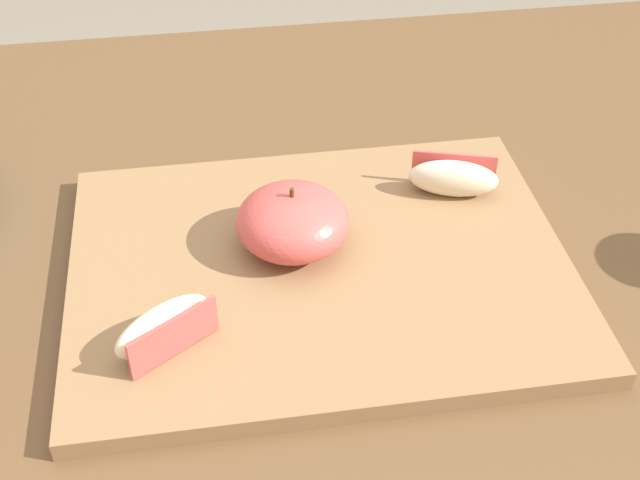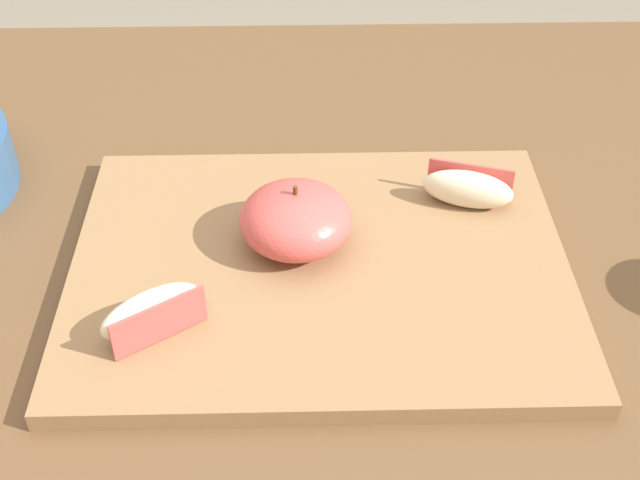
{
  "view_description": "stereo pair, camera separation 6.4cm",
  "coord_description": "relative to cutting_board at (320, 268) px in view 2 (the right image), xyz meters",
  "views": [
    {
      "loc": [
        -0.01,
        -0.5,
        1.21
      ],
      "look_at": [
        0.06,
        -0.02,
        0.8
      ],
      "focal_mm": 47.82,
      "sensor_mm": 36.0,
      "label": 1
    },
    {
      "loc": [
        0.05,
        -0.51,
        1.21
      ],
      "look_at": [
        0.06,
        -0.02,
        0.8
      ],
      "focal_mm": 47.82,
      "sensor_mm": 36.0,
      "label": 2
    }
  ],
  "objects": [
    {
      "name": "dining_table",
      "position": [
        -0.06,
        0.02,
        -0.13
      ],
      "size": [
        1.13,
        0.83,
        0.77
      ],
      "color": "brown",
      "rests_on": "ground_plane"
    },
    {
      "name": "cutting_board",
      "position": [
        0.0,
        0.0,
        0.0
      ],
      "size": [
        0.38,
        0.29,
        0.02
      ],
      "color": "olive",
      "rests_on": "dining_table"
    },
    {
      "name": "apple_half_skin_up",
      "position": [
        -0.02,
        0.02,
        0.03
      ],
      "size": [
        0.09,
        0.09,
        0.05
      ],
      "color": "#D14C47",
      "rests_on": "cutting_board"
    },
    {
      "name": "apple_wedge_near_knife",
      "position": [
        0.12,
        0.07,
        0.02
      ],
      "size": [
        0.08,
        0.05,
        0.03
      ],
      "color": "beige",
      "rests_on": "cutting_board"
    },
    {
      "name": "apple_wedge_front",
      "position": [
        -0.12,
        -0.07,
        0.02
      ],
      "size": [
        0.07,
        0.06,
        0.03
      ],
      "color": "beige",
      "rests_on": "cutting_board"
    }
  ]
}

